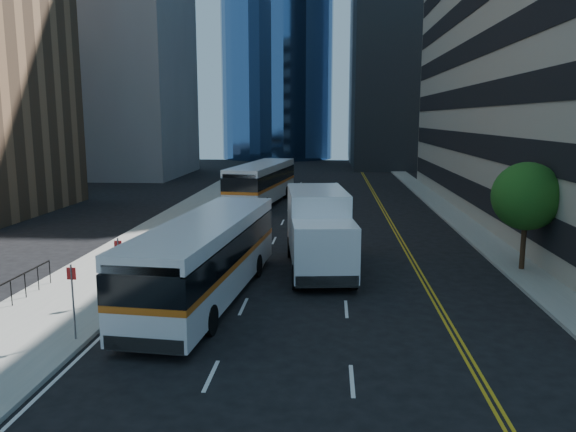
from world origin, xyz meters
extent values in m
plane|color=black|center=(0.00, 0.00, 0.00)|extent=(160.00, 160.00, 0.00)
cube|color=gray|center=(-10.50, 25.00, 0.07)|extent=(5.00, 90.00, 0.15)
cube|color=gray|center=(9.00, 25.00, 0.07)|extent=(2.00, 90.00, 0.15)
cube|color=gray|center=(-28.00, 52.00, 17.50)|extent=(18.00, 18.00, 35.00)
cylinder|color=#332114|center=(9.00, 8.00, 1.25)|extent=(0.24, 0.24, 2.20)
sphere|color=#1E4F16|center=(9.00, 8.00, 3.65)|extent=(3.20, 3.20, 3.20)
cube|color=silver|center=(-5.08, 2.93, 0.95)|extent=(3.90, 12.85, 1.16)
cube|color=#C85A12|center=(-5.08, 2.93, 1.63)|extent=(3.92, 12.87, 0.23)
cube|color=black|center=(-5.08, 2.93, 2.21)|extent=(3.92, 12.87, 0.95)
cube|color=silver|center=(-5.08, 2.93, 3.01)|extent=(3.90, 12.85, 0.53)
cylinder|color=black|center=(-6.67, -0.74, 0.53)|extent=(0.41, 1.08, 1.05)
cylinder|color=black|center=(-4.18, -0.97, 0.53)|extent=(0.41, 1.08, 1.05)
cylinder|color=black|center=(-6.01, 6.40, 0.53)|extent=(0.41, 1.08, 1.05)
cylinder|color=black|center=(-3.52, 6.17, 0.53)|extent=(0.41, 1.08, 1.05)
cube|color=white|center=(-6.02, 28.78, 0.99)|extent=(4.65, 13.53, 1.22)
cube|color=orange|center=(-6.02, 28.78, 1.71)|extent=(4.67, 13.55, 0.24)
cube|color=black|center=(-6.02, 28.78, 2.32)|extent=(4.67, 13.55, 0.99)
cube|color=white|center=(-6.02, 28.78, 3.15)|extent=(4.65, 13.53, 0.55)
cylinder|color=black|center=(-7.87, 25.02, 0.55)|extent=(0.48, 1.14, 1.10)
cylinder|color=black|center=(-5.26, 24.66, 0.55)|extent=(0.48, 1.14, 1.10)
cylinder|color=black|center=(-6.85, 32.46, 0.55)|extent=(0.48, 1.14, 1.10)
cylinder|color=black|center=(-4.24, 32.10, 0.55)|extent=(0.48, 1.14, 1.10)
cube|color=white|center=(-0.38, 4.72, 1.64)|extent=(2.97, 2.77, 2.38)
cube|color=black|center=(-0.27, 3.65, 2.09)|extent=(2.51, 0.34, 1.25)
cube|color=white|center=(-0.82, 8.66, 2.32)|extent=(3.30, 5.70, 2.94)
cube|color=black|center=(-0.68, 7.42, 0.62)|extent=(2.93, 7.66, 0.28)
cylinder|color=black|center=(-1.59, 4.36, 0.54)|extent=(0.43, 1.12, 1.09)
cylinder|color=black|center=(0.87, 4.63, 0.54)|extent=(0.43, 1.12, 1.09)
cylinder|color=black|center=(-2.21, 9.98, 0.54)|extent=(0.43, 1.12, 1.09)
cylinder|color=black|center=(0.25, 10.25, 0.54)|extent=(0.43, 1.12, 1.09)
camera|label=1|loc=(-0.18, -18.76, 7.25)|focal=35.00mm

